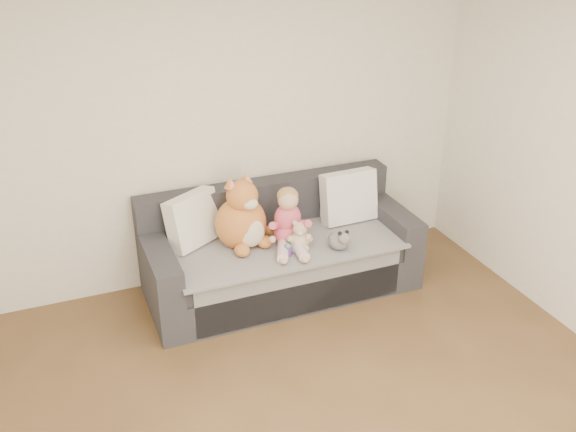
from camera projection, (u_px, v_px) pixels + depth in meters
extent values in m
plane|color=white|center=(371.00, 0.00, 2.45)|extent=(5.00, 5.00, 0.00)
plane|color=silver|center=(211.00, 130.00, 5.11)|extent=(4.50, 0.00, 4.50)
cube|color=#29292E|center=(281.00, 273.00, 5.35)|extent=(2.20, 0.90, 0.30)
cube|color=#29292E|center=(283.00, 251.00, 5.23)|extent=(1.90, 0.80, 0.15)
cube|color=#29292E|center=(266.00, 202.00, 5.42)|extent=(2.20, 0.20, 0.40)
cube|color=#29292E|center=(159.00, 265.00, 4.88)|extent=(0.20, 0.90, 0.30)
cube|color=#29292E|center=(388.00, 221.00, 5.55)|extent=(0.20, 0.90, 0.30)
cube|color=gray|center=(283.00, 243.00, 5.17)|extent=(1.85, 0.88, 0.02)
cube|color=gray|center=(302.00, 292.00, 4.95)|extent=(1.70, 0.02, 0.41)
cube|color=silver|center=(193.00, 220.00, 5.05)|extent=(0.50, 0.41, 0.43)
cube|color=silver|center=(339.00, 193.00, 5.59)|extent=(0.43, 0.27, 0.37)
cube|color=silver|center=(349.00, 197.00, 5.43)|extent=(0.48, 0.23, 0.45)
ellipsoid|color=#C24475|center=(288.00, 233.00, 5.12)|extent=(0.23, 0.19, 0.19)
ellipsoid|color=#C24475|center=(288.00, 218.00, 5.07)|extent=(0.22, 0.18, 0.24)
ellipsoid|color=#DBAA8C|center=(288.00, 200.00, 4.98)|extent=(0.16, 0.16, 0.16)
ellipsoid|color=tan|center=(288.00, 196.00, 4.99)|extent=(0.17, 0.17, 0.13)
cylinder|color=#C24475|center=(275.00, 225.00, 5.00)|extent=(0.17, 0.22, 0.15)
cylinder|color=#C24475|center=(303.00, 224.00, 5.02)|extent=(0.07, 0.23, 0.15)
ellipsoid|color=#DBAA8C|center=(272.00, 239.00, 4.95)|extent=(0.06, 0.06, 0.06)
ellipsoid|color=#DBAA8C|center=(308.00, 237.00, 4.98)|extent=(0.06, 0.06, 0.06)
cylinder|color=#E5B2C6|center=(283.00, 251.00, 4.96)|extent=(0.19, 0.30, 0.10)
cylinder|color=#E5B2C6|center=(299.00, 250.00, 4.97)|extent=(0.12, 0.29, 0.10)
ellipsoid|color=#DBAA8C|center=(283.00, 260.00, 4.83)|extent=(0.06, 0.09, 0.05)
ellipsoid|color=#DBAA8C|center=(304.00, 259.00, 4.85)|extent=(0.06, 0.09, 0.05)
ellipsoid|color=#BC5D29|center=(241.00, 223.00, 5.06)|extent=(0.41, 0.35, 0.43)
ellipsoid|color=beige|center=(251.00, 233.00, 4.97)|extent=(0.21, 0.10, 0.24)
ellipsoid|color=#BC5D29|center=(242.00, 196.00, 4.92)|extent=(0.25, 0.25, 0.25)
ellipsoid|color=beige|center=(251.00, 204.00, 4.86)|extent=(0.12, 0.08, 0.09)
cone|color=#BC5D29|center=(230.00, 182.00, 4.86)|extent=(0.12, 0.12, 0.09)
cone|color=pink|center=(231.00, 184.00, 4.85)|extent=(0.08, 0.08, 0.05)
cone|color=#BC5D29|center=(246.00, 177.00, 4.94)|extent=(0.12, 0.12, 0.09)
cone|color=pink|center=(248.00, 179.00, 4.93)|extent=(0.08, 0.08, 0.05)
ellipsoid|color=#BC5D29|center=(242.00, 250.00, 4.94)|extent=(0.12, 0.14, 0.10)
ellipsoid|color=#BC5D29|center=(264.00, 242.00, 5.06)|extent=(0.12, 0.14, 0.10)
cylinder|color=#BC5D29|center=(257.00, 229.00, 5.27)|extent=(0.25, 0.24, 0.10)
ellipsoid|color=#C8B28A|center=(300.00, 240.00, 5.03)|extent=(0.16, 0.14, 0.16)
ellipsoid|color=#C8B28A|center=(300.00, 229.00, 4.97)|extent=(0.11, 0.11, 0.11)
ellipsoid|color=#C8B28A|center=(295.00, 223.00, 4.96)|extent=(0.04, 0.04, 0.04)
ellipsoid|color=#C8B28A|center=(305.00, 223.00, 4.96)|extent=(0.04, 0.04, 0.04)
ellipsoid|color=beige|center=(300.00, 233.00, 4.94)|extent=(0.04, 0.04, 0.04)
ellipsoid|color=#C8B28A|center=(290.00, 239.00, 5.00)|extent=(0.06, 0.06, 0.06)
ellipsoid|color=#C8B28A|center=(309.00, 239.00, 5.00)|extent=(0.06, 0.06, 0.06)
ellipsoid|color=#C8B28A|center=(294.00, 249.00, 5.01)|extent=(0.06, 0.06, 0.06)
ellipsoid|color=#C8B28A|center=(305.00, 249.00, 5.01)|extent=(0.06, 0.06, 0.06)
ellipsoid|color=white|center=(338.00, 240.00, 5.05)|extent=(0.16, 0.20, 0.14)
ellipsoid|color=white|center=(344.00, 239.00, 4.94)|extent=(0.09, 0.09, 0.09)
ellipsoid|color=black|center=(340.00, 233.00, 4.92)|extent=(0.03, 0.03, 0.03)
ellipsoid|color=black|center=(347.00, 232.00, 4.95)|extent=(0.03, 0.03, 0.03)
cylinder|color=#6D3694|center=(288.00, 250.00, 4.95)|extent=(0.08, 0.08, 0.08)
cone|color=#3EA16D|center=(288.00, 244.00, 4.93)|extent=(0.07, 0.07, 0.03)
cylinder|color=#3EA16D|center=(284.00, 252.00, 4.92)|extent=(0.02, 0.02, 0.06)
cylinder|color=#3EA16D|center=(292.00, 248.00, 4.98)|extent=(0.02, 0.02, 0.06)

